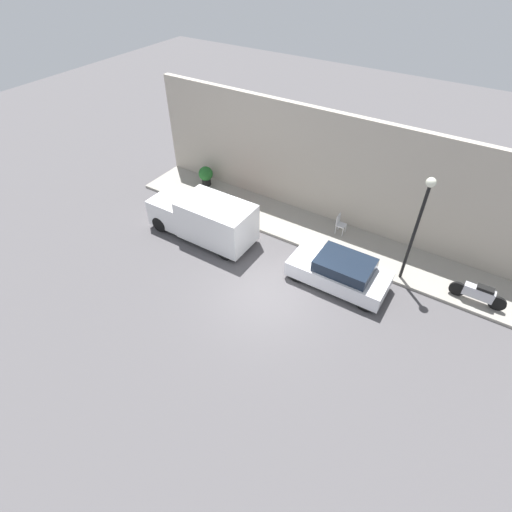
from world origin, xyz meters
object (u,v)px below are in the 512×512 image
(motorcycle_red, at_px, (227,201))
(potted_plant, at_px, (206,175))
(scooter_silver, at_px, (479,293))
(streetlamp, at_px, (420,215))
(parked_car, at_px, (340,272))
(delivery_van, at_px, (203,217))
(cafe_chair, at_px, (340,223))

(motorcycle_red, height_order, potted_plant, potted_plant)
(scooter_silver, relative_size, streetlamp, 0.44)
(parked_car, bearing_deg, delivery_van, 93.31)
(parked_car, relative_size, delivery_van, 0.79)
(streetlamp, xyz_separation_m, potted_plant, (1.46, 10.89, -2.42))
(motorcycle_red, bearing_deg, streetlamp, -91.15)
(parked_car, distance_m, motorcycle_red, 6.83)
(parked_car, relative_size, streetlamp, 0.86)
(scooter_silver, bearing_deg, parked_car, 109.92)
(scooter_silver, xyz_separation_m, potted_plant, (1.30, 13.66, 0.13))
(motorcycle_red, bearing_deg, parked_car, -104.81)
(streetlamp, height_order, potted_plant, streetlamp)
(scooter_silver, bearing_deg, streetlamp, 93.16)
(scooter_silver, xyz_separation_m, cafe_chair, (1.21, 6.04, 0.08))
(delivery_van, bearing_deg, motorcycle_red, 6.23)
(scooter_silver, xyz_separation_m, streetlamp, (-0.15, 2.77, 2.55))
(motorcycle_red, xyz_separation_m, streetlamp, (-0.17, -8.60, 2.55))
(delivery_van, xyz_separation_m, scooter_silver, (2.10, -11.14, -0.42))
(cafe_chair, bearing_deg, motorcycle_red, 102.59)
(parked_car, xyz_separation_m, potted_plant, (3.03, 8.89, 0.08))
(delivery_van, xyz_separation_m, motorcycle_red, (2.12, 0.23, -0.42))
(delivery_van, distance_m, cafe_chair, 6.09)
(streetlamp, bearing_deg, parked_car, 128.29)
(streetlamp, distance_m, potted_plant, 11.25)
(delivery_van, xyz_separation_m, streetlamp, (1.94, -8.37, 2.14))
(motorcycle_red, relative_size, streetlamp, 0.42)
(delivery_van, bearing_deg, parked_car, -86.69)
(scooter_silver, distance_m, motorcycle_red, 11.37)
(parked_car, xyz_separation_m, scooter_silver, (1.73, -4.77, -0.06))
(delivery_van, height_order, scooter_silver, delivery_van)
(potted_plant, height_order, cafe_chair, potted_plant)
(scooter_silver, height_order, cafe_chair, cafe_chair)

